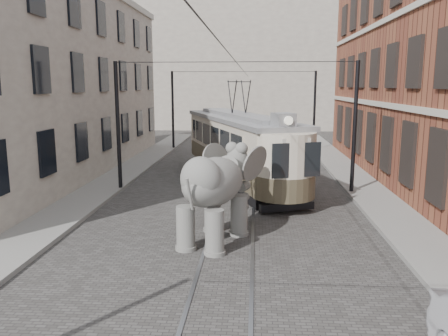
{
  "coord_description": "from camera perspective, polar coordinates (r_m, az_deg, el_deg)",
  "views": [
    {
      "loc": [
        0.76,
        -14.42,
        4.91
      ],
      "look_at": [
        -0.3,
        0.83,
        2.1
      ],
      "focal_mm": 35.99,
      "sensor_mm": 36.0,
      "label": 1
    }
  ],
  "objects": [
    {
      "name": "tram",
      "position": [
        23.21,
        1.89,
        4.65
      ],
      "size": [
        6.88,
        13.14,
        5.16
      ],
      "primitive_type": null,
      "rotation": [
        0.0,
        0.0,
        0.34
      ],
      "color": "#BEB09A",
      "rests_on": "ground"
    },
    {
      "name": "sidewalk_right",
      "position": [
        16.09,
        23.02,
        -7.93
      ],
      "size": [
        2.0,
        60.0,
        0.15
      ],
      "primitive_type": "cube",
      "color": "slate",
      "rests_on": "ground"
    },
    {
      "name": "catenary",
      "position": [
        19.54,
        1.16,
        4.81
      ],
      "size": [
        11.0,
        30.2,
        6.0
      ],
      "primitive_type": null,
      "color": "black",
      "rests_on": "ground"
    },
    {
      "name": "tram_rails",
      "position": [
        15.25,
        0.93,
        -8.32
      ],
      "size": [
        1.54,
        80.0,
        0.02
      ],
      "primitive_type": null,
      "color": "slate",
      "rests_on": "ground"
    },
    {
      "name": "distant_block",
      "position": [
        54.47,
        3.26,
        12.61
      ],
      "size": [
        28.0,
        10.0,
        14.0
      ],
      "primitive_type": "cube",
      "color": "gray",
      "rests_on": "ground"
    },
    {
      "name": "stucco_building",
      "position": [
        27.11,
        -22.07,
        9.86
      ],
      "size": [
        7.0,
        24.0,
        10.0
      ],
      "primitive_type": "cube",
      "color": "gray",
      "rests_on": "ground"
    },
    {
      "name": "sidewalk_left",
      "position": [
        16.85,
        -21.9,
        -7.03
      ],
      "size": [
        2.0,
        60.0,
        0.15
      ],
      "primitive_type": "cube",
      "color": "slate",
      "rests_on": "ground"
    },
    {
      "name": "ground",
      "position": [
        15.25,
        0.93,
        -8.36
      ],
      "size": [
        120.0,
        120.0,
        0.0
      ],
      "primitive_type": "plane",
      "color": "#423F3D"
    },
    {
      "name": "elephant",
      "position": [
        14.09,
        -1.35,
        -3.56
      ],
      "size": [
        4.23,
        5.56,
        3.02
      ],
      "primitive_type": null,
      "rotation": [
        0.0,
        0.0,
        -0.35
      ],
      "color": "#615F5A",
      "rests_on": "ground"
    }
  ]
}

